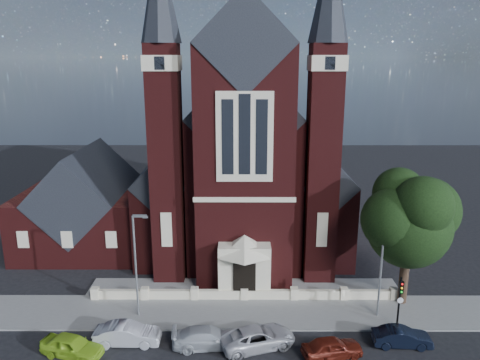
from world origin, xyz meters
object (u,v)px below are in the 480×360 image
(car_silver_a, at_px, (127,334))
(car_white_suv, at_px, (258,337))
(church, at_px, (244,158))
(car_silver_b, at_px, (207,337))
(car_navy, at_px, (402,337))
(parish_hall, at_px, (88,208))
(street_tree, at_px, (412,222))
(car_dark_red, at_px, (332,347))
(car_lime_van, at_px, (72,346))
(street_lamp_right, at_px, (383,260))
(street_lamp_left, at_px, (137,260))
(traffic_signal, at_px, (400,296))

(car_silver_a, height_order, car_white_suv, car_silver_a)
(church, relative_size, car_silver_b, 7.37)
(car_navy, bearing_deg, parish_hall, 58.76)
(church, xyz_separation_m, car_white_suv, (0.84, -22.76, -7.47))
(street_tree, height_order, car_dark_red, street_tree)
(parish_hall, height_order, car_lime_van, parish_hall)
(car_lime_van, bearing_deg, street_lamp_right, -60.84)
(street_lamp_left, height_order, car_silver_a, street_lamp_left)
(street_tree, bearing_deg, church, 126.17)
(street_lamp_left, height_order, street_lamp_right, same)
(street_lamp_right, bearing_deg, church, 118.04)
(car_white_suv, bearing_deg, street_tree, -83.25)
(street_lamp_right, distance_m, traffic_signal, 2.71)
(car_lime_van, bearing_deg, car_navy, -70.56)
(street_lamp_right, bearing_deg, car_dark_red, -132.23)
(street_tree, bearing_deg, parish_hall, 156.74)
(church, height_order, parish_hall, church)
(street_tree, height_order, car_navy, street_tree)
(church, bearing_deg, parish_hall, -162.84)
(car_lime_van, distance_m, car_navy, 21.92)
(church, distance_m, car_silver_b, 24.07)
(street_lamp_left, relative_size, car_silver_a, 1.81)
(street_lamp_left, relative_size, car_silver_b, 1.71)
(car_silver_b, bearing_deg, parish_hall, 31.11)
(street_tree, xyz_separation_m, car_lime_van, (-23.89, -6.51, -6.25))
(parish_hall, height_order, car_silver_b, parish_hall)
(church, distance_m, street_lamp_right, 21.76)
(street_tree, height_order, street_lamp_right, street_tree)
(church, height_order, street_lamp_right, church)
(street_lamp_right, xyz_separation_m, car_dark_red, (-4.43, -4.88, -3.92))
(church, relative_size, street_lamp_left, 4.31)
(street_tree, relative_size, car_silver_b, 2.26)
(street_tree, height_order, street_lamp_left, street_tree)
(car_dark_red, bearing_deg, parish_hall, 35.88)
(street_lamp_left, bearing_deg, parish_hall, 120.02)
(street_tree, bearing_deg, street_lamp_left, -175.24)
(car_silver_a, bearing_deg, car_silver_b, -93.52)
(street_tree, distance_m, car_navy, 8.53)
(street_tree, xyz_separation_m, car_silver_b, (-15.13, -5.50, -6.27))
(traffic_signal, relative_size, car_white_suv, 0.78)
(parish_hall, bearing_deg, car_lime_van, -75.96)
(car_lime_van, bearing_deg, church, -8.94)
(traffic_signal, xyz_separation_m, car_silver_b, (-13.53, -2.22, -1.90))
(car_navy, bearing_deg, street_tree, -17.99)
(street_lamp_left, xyz_separation_m, car_silver_a, (-0.09, -3.50, -3.86))
(car_silver_a, distance_m, car_silver_b, 5.47)
(parish_hall, relative_size, car_silver_b, 2.58)
(church, relative_size, parish_hall, 2.86)
(traffic_signal, bearing_deg, car_silver_a, -174.23)
(church, xyz_separation_m, car_navy, (10.60, -22.62, -7.54))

